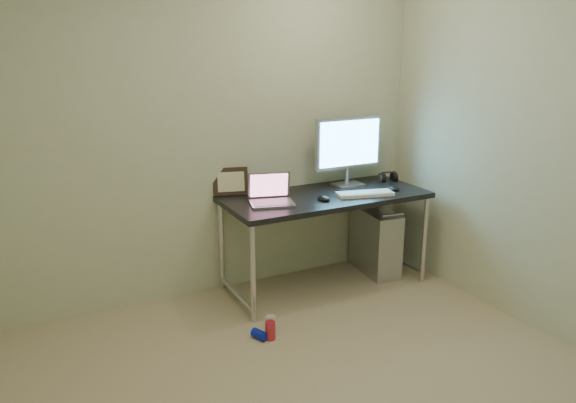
{
  "coord_description": "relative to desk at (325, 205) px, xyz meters",
  "views": [
    {
      "loc": [
        -1.3,
        -2.13,
        1.88
      ],
      "look_at": [
        0.33,
        1.06,
        0.85
      ],
      "focal_mm": 35.0,
      "sensor_mm": 36.0,
      "label": 1
    }
  ],
  "objects": [
    {
      "name": "wall_back",
      "position": [
        -0.83,
        0.34,
        0.58
      ],
      "size": [
        3.5,
        0.02,
        2.5
      ],
      "primitive_type": "cube",
      "color": "beige",
      "rests_on": "ground"
    },
    {
      "name": "keyboard",
      "position": [
        0.25,
        -0.16,
        0.09
      ],
      "size": [
        0.45,
        0.24,
        0.03
      ],
      "primitive_type": "cube",
      "rotation": [
        0.0,
        0.0,
        -0.25
      ],
      "color": "white",
      "rests_on": "desk"
    },
    {
      "name": "laptop",
      "position": [
        -0.47,
        -0.02,
        0.13
      ],
      "size": [
        0.36,
        0.32,
        0.21
      ],
      "rotation": [
        0.0,
        0.0,
        -0.26
      ],
      "color": "#AEADB5",
      "rests_on": "desk"
    },
    {
      "name": "tower_computer",
      "position": [
        0.53,
        0.05,
        -0.4
      ],
      "size": [
        0.28,
        0.53,
        0.57
      ],
      "rotation": [
        0.0,
        0.0,
        -0.11
      ],
      "color": "#BBBCC0",
      "rests_on": "ground"
    },
    {
      "name": "mouse_right",
      "position": [
        0.55,
        -0.12,
        0.1
      ],
      "size": [
        0.11,
        0.14,
        0.04
      ],
      "primitive_type": "ellipsoid",
      "rotation": [
        0.0,
        0.0,
        -0.31
      ],
      "color": "black",
      "rests_on": "desk"
    },
    {
      "name": "can_white",
      "position": [
        -0.71,
        -0.5,
        -0.61
      ],
      "size": [
        0.08,
        0.08,
        0.13
      ],
      "primitive_type": "cylinder",
      "rotation": [
        0.0,
        0.0,
        -0.17
      ],
      "color": "silver",
      "rests_on": "ground"
    },
    {
      "name": "can_blue",
      "position": [
        -0.8,
        -0.53,
        -0.64
      ],
      "size": [
        0.1,
        0.13,
        0.06
      ],
      "primitive_type": "cylinder",
      "rotation": [
        1.57,
        0.0,
        0.37
      ],
      "color": "#0C1CC0",
      "rests_on": "ground"
    },
    {
      "name": "headphones",
      "position": [
        0.69,
        0.13,
        0.11
      ],
      "size": [
        0.16,
        0.1,
        0.1
      ],
      "rotation": [
        0.0,
        0.0,
        -0.19
      ],
      "color": "black",
      "rests_on": "desk"
    },
    {
      "name": "desk",
      "position": [
        0.0,
        0.0,
        0.0
      ],
      "size": [
        1.56,
        0.68,
        0.75
      ],
      "color": "black",
      "rests_on": "ground"
    },
    {
      "name": "monitor",
      "position": [
        0.3,
        0.16,
        0.4
      ],
      "size": [
        0.59,
        0.17,
        0.55
      ],
      "rotation": [
        0.0,
        0.0,
        0.0
      ],
      "color": "#AEADB5",
      "rests_on": "desk"
    },
    {
      "name": "cable_a",
      "position": [
        0.48,
        0.29,
        -0.27
      ],
      "size": [
        0.01,
        0.16,
        0.69
      ],
      "primitive_type": "cylinder",
      "rotation": [
        0.21,
        0.0,
        0.0
      ],
      "color": "black",
      "rests_on": "ground"
    },
    {
      "name": "webcam",
      "position": [
        -0.36,
        0.25,
        0.16
      ],
      "size": [
        0.04,
        0.04,
        0.11
      ],
      "rotation": [
        0.0,
        0.0,
        -0.28
      ],
      "color": "silver",
      "rests_on": "desk"
    },
    {
      "name": "cable_b",
      "position": [
        0.57,
        0.27,
        -0.29
      ],
      "size": [
        0.02,
        0.11,
        0.71
      ],
      "primitive_type": "cylinder",
      "rotation": [
        0.14,
        0.0,
        0.09
      ],
      "color": "black",
      "rests_on": "ground"
    },
    {
      "name": "can_red",
      "position": [
        -0.74,
        -0.57,
        -0.61
      ],
      "size": [
        0.09,
        0.09,
        0.12
      ],
      "primitive_type": "cylinder",
      "rotation": [
        0.0,
        0.0,
        -0.44
      ],
      "color": "red",
      "rests_on": "ground"
    },
    {
      "name": "mouse_left",
      "position": [
        -0.09,
        -0.13,
        0.1
      ],
      "size": [
        0.08,
        0.13,
        0.04
      ],
      "primitive_type": "ellipsoid",
      "rotation": [
        0.0,
        0.0,
        0.01
      ],
      "color": "black",
      "rests_on": "desk"
    },
    {
      "name": "picture_frame",
      "position": [
        -0.65,
        0.32,
        0.19
      ],
      "size": [
        0.28,
        0.14,
        0.21
      ],
      "primitive_type": "cube",
      "rotation": [
        -0.21,
        0.0,
        -0.27
      ],
      "color": "black",
      "rests_on": "desk"
    }
  ]
}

